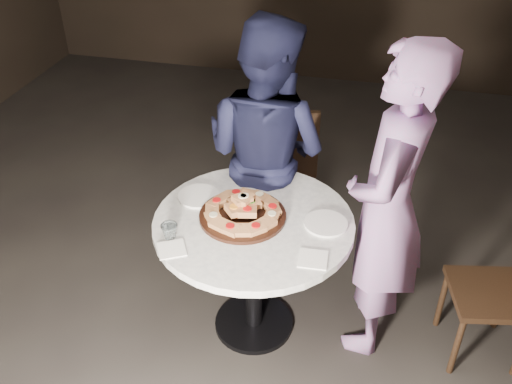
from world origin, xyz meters
TOP-DOWN VIEW (x-y plane):
  - floor at (0.00, 0.00)m, footprint 7.00×7.00m
  - table at (0.01, 0.04)m, footprint 1.21×1.21m
  - serving_board at (-0.04, 0.05)m, footprint 0.53×0.53m
  - focaccia_pile at (-0.04, 0.05)m, footprint 0.38×0.38m
  - plate_left at (-0.30, 0.16)m, footprint 0.27×0.27m
  - plate_right at (0.36, 0.08)m, footprint 0.25×0.25m
  - water_glass at (-0.33, -0.18)m, footprint 0.10×0.10m
  - napkin_near at (-0.29, -0.26)m, footprint 0.16×0.16m
  - napkin_far at (0.33, -0.18)m, footprint 0.13×0.13m
  - chair_far at (-0.03, 1.01)m, footprint 0.50×0.52m
  - chair_right at (1.26, 0.17)m, footprint 0.45×0.44m
  - diner_navy at (-0.05, 0.58)m, footprint 0.92×0.83m
  - diner_teal at (0.63, 0.15)m, footprint 0.48×0.65m

SIDE VIEW (x-z plane):
  - floor at x=0.00m, z-range 0.00..0.00m
  - chair_right at x=1.26m, z-range 0.06..0.85m
  - chair_far at x=-0.03m, z-range 0.07..0.96m
  - table at x=0.01m, z-range 0.23..0.96m
  - napkin_near at x=-0.29m, z-range 0.73..0.74m
  - napkin_far at x=0.33m, z-range 0.73..0.74m
  - plate_right at x=0.36m, z-range 0.73..0.74m
  - plate_left at x=-0.30m, z-range 0.73..0.74m
  - serving_board at x=-0.04m, z-range 0.73..0.75m
  - water_glass at x=-0.33m, z-range 0.73..0.80m
  - focaccia_pile at x=-0.04m, z-range 0.73..0.83m
  - diner_navy at x=-0.05m, z-range 0.00..1.57m
  - diner_teal at x=0.63m, z-range 0.00..1.65m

